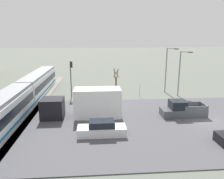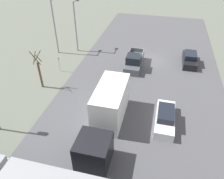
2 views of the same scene
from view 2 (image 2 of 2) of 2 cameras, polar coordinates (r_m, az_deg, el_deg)
ground_plane at (r=31.05m, az=9.54°, el=7.35°), size 320.00×320.00×0.00m
road_surface at (r=31.03m, az=9.54°, el=7.41°), size 17.98×41.22×0.08m
box_truck at (r=19.35m, az=-1.25°, el=-5.98°), size 2.53×9.22×3.38m
pickup_truck at (r=28.92m, az=5.81°, el=7.24°), size 1.97×5.28×1.91m
sedan_car_0 at (r=20.81m, az=13.71°, el=-7.19°), size 1.70×4.68×1.47m
sedan_car_1 at (r=31.33m, az=19.63°, el=7.45°), size 1.77×4.36×1.56m
street_tree at (r=25.49m, az=-18.43°, el=4.55°), size 1.08×0.90×4.56m
street_lamp_near_crossing at (r=32.49m, az=-14.70°, el=16.42°), size 0.36×1.95×7.49m
street_lamp_mid_block at (r=32.61m, az=-9.43°, el=16.79°), size 0.36×1.95×7.13m
no_parking_sign at (r=28.44m, az=-13.68°, el=6.87°), size 0.32×0.08×2.03m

